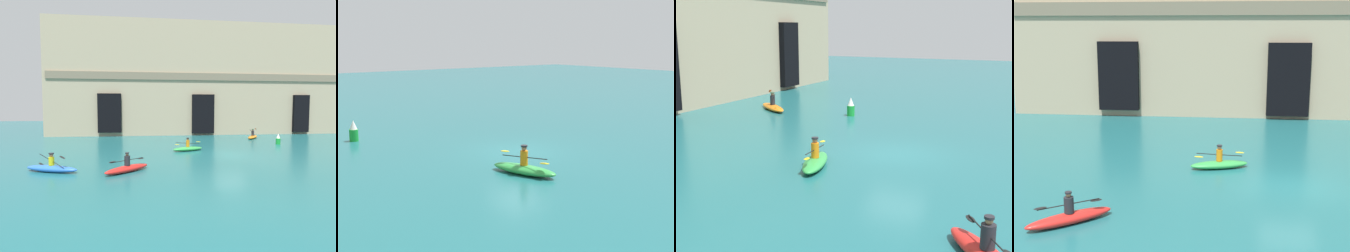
{
  "view_description": "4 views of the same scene",
  "coord_description": "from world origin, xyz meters",
  "views": [
    {
      "loc": [
        -7.53,
        -20.36,
        3.79
      ],
      "look_at": [
        -4.62,
        4.45,
        2.07
      ],
      "focal_mm": 28.0,
      "sensor_mm": 36.0,
      "label": 1
    },
    {
      "loc": [
        -16.8,
        13.72,
        5.19
      ],
      "look_at": [
        -2.99,
        3.03,
        2.01
      ],
      "focal_mm": 50.0,
      "sensor_mm": 36.0,
      "label": 2
    },
    {
      "loc": [
        -18.33,
        -6.1,
        5.29
      ],
      "look_at": [
        -2.83,
        1.14,
        1.65
      ],
      "focal_mm": 50.0,
      "sensor_mm": 36.0,
      "label": 3
    },
    {
      "loc": [
        -2.57,
        -19.76,
        6.75
      ],
      "look_at": [
        -5.21,
        4.61,
        1.56
      ],
      "focal_mm": 50.0,
      "sensor_mm": 36.0,
      "label": 4
    }
  ],
  "objects": [
    {
      "name": "kayak_green",
      "position": [
        -3.12,
        2.22,
        0.23
      ],
      "size": [
        2.98,
        1.62,
        1.17
      ],
      "rotation": [
        0.0,
        0.0,
        3.44
      ],
      "color": "green",
      "rests_on": "ground"
    },
    {
      "name": "marker_buoy",
      "position": [
        7.1,
        5.32,
        0.51
      ],
      "size": [
        0.46,
        0.46,
        1.12
      ],
      "color": "green",
      "rests_on": "ground"
    },
    {
      "name": "kayak_orange",
      "position": [
        6.79,
        10.73,
        0.22
      ],
      "size": [
        2.68,
        3.16,
        1.26
      ],
      "rotation": [
        0.0,
        0.0,
        4.06
      ],
      "color": "orange",
      "rests_on": "ground"
    },
    {
      "name": "ground_plane",
      "position": [
        0.0,
        0.0,
        0.0
      ],
      "size": [
        120.0,
        120.0,
        0.0
      ],
      "primitive_type": "plane",
      "color": "#1E6066"
    }
  ]
}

